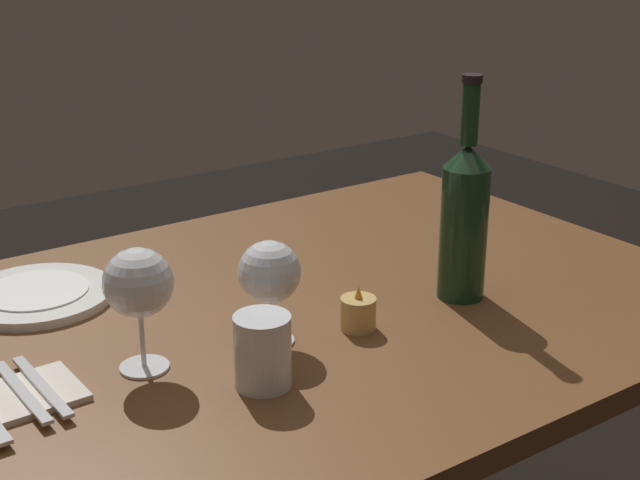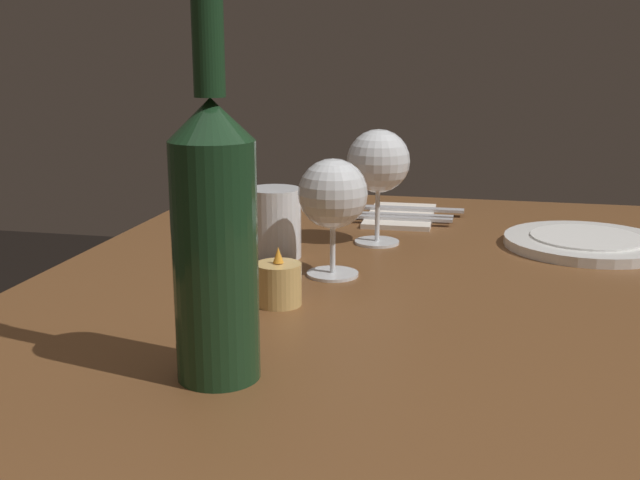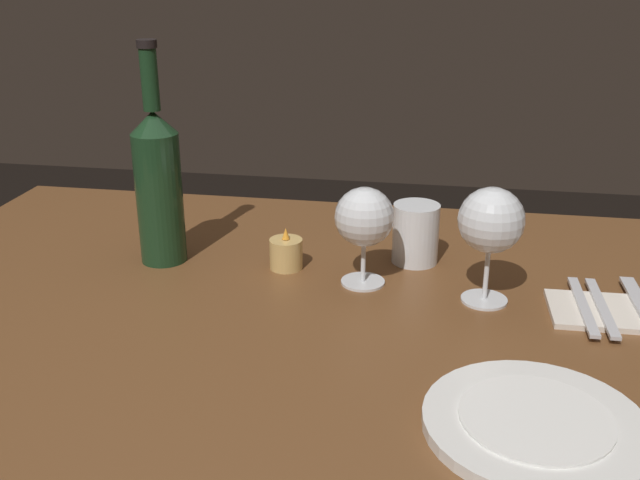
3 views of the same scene
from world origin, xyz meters
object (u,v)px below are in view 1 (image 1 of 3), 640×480
at_px(wine_glass_left, 269,274).
at_px(water_tumbler, 263,355).
at_px(fork_outer, 42,386).
at_px(wine_glass_right, 138,285).
at_px(votive_candle, 358,314).
at_px(folded_napkin, 2,402).
at_px(fork_inner, 22,392).
at_px(wine_bottle, 464,217).
at_px(dinner_plate, 37,295).

bearing_deg(wine_glass_left, water_tumbler, 53.37).
xyz_separation_m(water_tumbler, fork_outer, (0.24, -0.14, -0.03)).
bearing_deg(wine_glass_right, votive_candle, 167.63).
bearing_deg(folded_napkin, fork_inner, 180.00).
height_order(folded_napkin, fork_outer, fork_outer).
height_order(wine_glass_right, wine_bottle, wine_bottle).
xyz_separation_m(water_tumbler, folded_napkin, (0.29, -0.14, -0.04)).
relative_size(wine_glass_left, water_tumbler, 1.56).
bearing_deg(wine_glass_left, dinner_plate, -56.41).
xyz_separation_m(wine_glass_right, water_tumbler, (-0.11, 0.13, -0.08)).
xyz_separation_m(wine_glass_right, folded_napkin, (0.18, -0.01, -0.12)).
bearing_deg(dinner_plate, wine_glass_left, 123.59).
bearing_deg(dinner_plate, wine_glass_right, 97.95).
height_order(wine_bottle, water_tumbler, wine_bottle).
xyz_separation_m(dinner_plate, fork_outer, (0.09, 0.29, 0.00)).
distance_m(wine_glass_left, fork_inner, 0.35).
bearing_deg(votive_candle, dinner_plate, -46.74).
bearing_deg(wine_bottle, wine_glass_left, -6.06).
distance_m(wine_bottle, fork_outer, 0.65).
xyz_separation_m(wine_glass_right, votive_candle, (-0.30, 0.07, -0.10)).
relative_size(wine_glass_right, folded_napkin, 0.88).
bearing_deg(wine_glass_left, votive_candle, 163.98).
xyz_separation_m(water_tumbler, fork_inner, (0.26, -0.14, -0.03)).
bearing_deg(fork_outer, dinner_plate, -107.49).
height_order(water_tumbler, fork_inner, water_tumbler).
bearing_deg(water_tumbler, wine_bottle, -171.17).
height_order(votive_candle, fork_inner, votive_candle).
relative_size(wine_bottle, dinner_plate, 1.47).
xyz_separation_m(fork_inner, fork_outer, (-0.02, 0.00, 0.00)).
distance_m(wine_glass_right, fork_inner, 0.19).
height_order(wine_bottle, fork_outer, wine_bottle).
relative_size(wine_glass_left, wine_glass_right, 0.89).
xyz_separation_m(wine_glass_right, fork_inner, (0.16, -0.01, -0.11)).
distance_m(wine_glass_right, fork_outer, 0.17).
bearing_deg(fork_outer, water_tumbler, 149.49).
relative_size(water_tumbler, folded_napkin, 0.50).
xyz_separation_m(wine_bottle, votive_candle, (0.20, 0.00, -0.11)).
distance_m(votive_candle, folded_napkin, 0.49).
xyz_separation_m(wine_bottle, water_tumbler, (0.40, 0.06, -0.09)).
bearing_deg(wine_glass_left, wine_bottle, 173.94).
distance_m(dinner_plate, folded_napkin, 0.32).
bearing_deg(fork_outer, wine_glass_right, 174.23).
height_order(wine_bottle, fork_inner, wine_bottle).
bearing_deg(wine_glass_left, folded_napkin, -6.94).
xyz_separation_m(wine_glass_left, wine_bottle, (-0.33, 0.03, 0.03)).
distance_m(votive_candle, fork_outer, 0.44).
height_order(water_tumbler, dinner_plate, water_tumbler).
height_order(wine_glass_left, fork_outer, wine_glass_left).
distance_m(wine_glass_right, folded_napkin, 0.22).
height_order(votive_candle, fork_outer, votive_candle).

